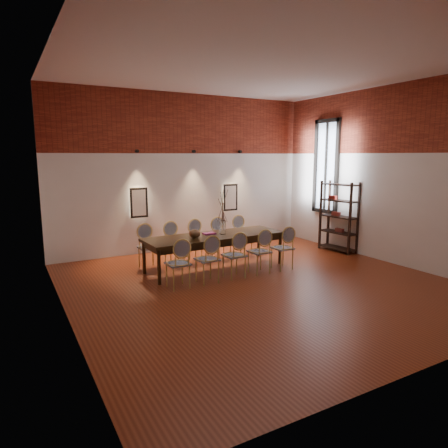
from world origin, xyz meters
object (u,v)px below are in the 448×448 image
chair_far_a (148,247)px  bowl (195,234)px  chair_near_a (178,263)px  chair_near_e (282,248)px  chair_far_b (174,244)px  chair_far_e (243,236)px  dining_table (215,252)px  chair_far_c (199,241)px  vase (223,227)px  chair_near_c (234,255)px  chair_near_b (207,259)px  book (209,233)px  chair_near_d (259,251)px  chair_far_d (221,238)px  shelving_rack (339,217)px

chair_far_a → bowl: 1.16m
chair_near_a → bowl: size_ratio=3.92×
chair_near_e → chair_far_b: 2.42m
chair_near_e → chair_far_e: same height
chair_far_b → chair_near_a: bearing=68.3°
dining_table → chair_near_a: size_ratio=3.29×
dining_table → chair_far_c: size_ratio=3.29×
chair_far_e → vase: size_ratio=3.13×
chair_near_a → chair_far_c: 1.99m
chair_near_c → chair_far_c: same height
chair_far_b → bowl: size_ratio=3.92×
chair_near_b → book: (0.53, 0.94, 0.30)m
chair_near_a → chair_near_d: (1.86, 0.06, 0.00)m
chair_near_b → chair_far_e: size_ratio=1.00×
chair_near_d → chair_far_c: same height
dining_table → chair_near_b: (-0.60, -0.80, 0.09)m
book → vase: bearing=-28.0°
chair_near_d → chair_far_a: bearing=140.1°
bowl → book: size_ratio=0.92×
book → chair_near_b: bearing=-119.4°
book → chair_near_c: bearing=-84.4°
chair_far_c → vase: bearing=103.9°
chair_far_d → chair_far_c: bearing=0.0°
chair_far_a → chair_far_d: same height
chair_near_a → book: chair_near_a is taller
chair_near_a → chair_near_b: 0.62m
vase → shelving_rack: bearing=-1.7°
chair_far_a → shelving_rack: (4.80, -0.84, 0.43)m
book → shelving_rack: shelving_rack is taller
chair_near_a → chair_near_e: size_ratio=1.00×
chair_near_b → bowl: chair_near_b is taller
vase → bowl: bearing=-174.3°
chair_far_a → chair_near_b: bearing=111.7°
chair_near_a → chair_far_b: 1.67m
dining_table → chair_far_e: (1.21, 0.81, 0.09)m
chair_near_e → chair_far_d: 1.67m
chair_near_c → shelving_rack: 3.61m
chair_near_e → shelving_rack: (2.28, 0.64, 0.43)m
chair_near_c → chair_far_c: 1.55m
vase → shelving_rack: 3.35m
chair_far_b → chair_near_d: bearing=128.5°
chair_far_c → chair_near_d: bearing=111.7°
chair_near_a → vase: vase is taller
chair_far_d → bowl: bearing=36.1°
chair_far_d → book: bearing=42.9°
chair_near_c → chair_far_b: bearing=111.7°
chair_far_b → chair_far_d: 1.24m
chair_far_a → vase: vase is taller
chair_near_c → chair_far_d: same height
chair_near_d → chair_near_e: same height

